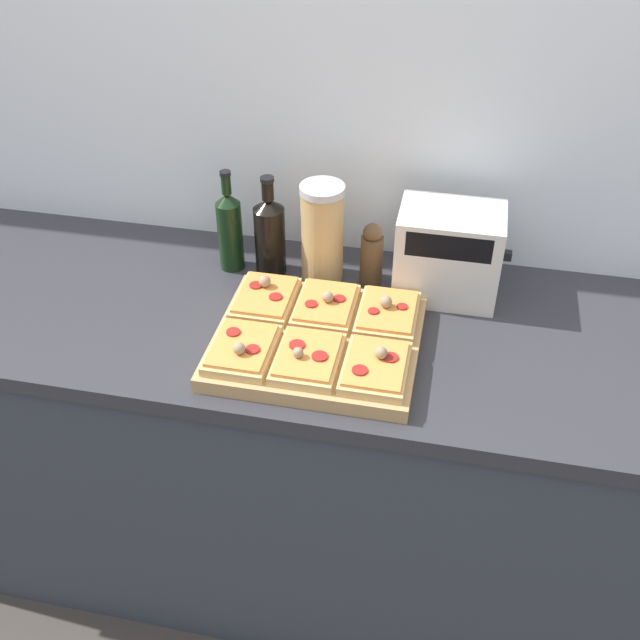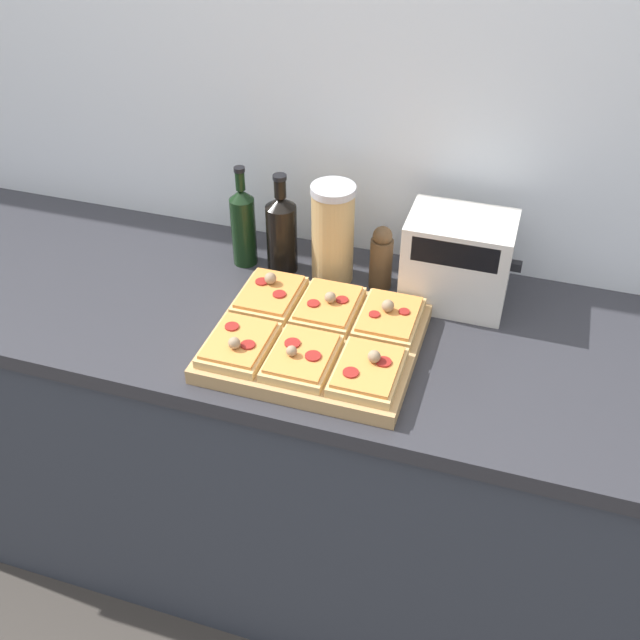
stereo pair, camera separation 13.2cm
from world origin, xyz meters
name	(u,v)px [view 2 (the right image)]	position (x,y,z in m)	size (l,w,h in m)	color
wall_back	(360,119)	(0.00, 0.67, 1.25)	(6.00, 0.06, 2.50)	silver
kitchen_counter	(316,452)	(0.00, 0.32, 0.45)	(2.63, 0.67, 0.91)	#333842
cutting_board	(316,341)	(0.03, 0.22, 0.92)	(0.44, 0.39, 0.03)	tan
pizza_slice_back_left	(270,294)	(-0.11, 0.31, 0.96)	(0.13, 0.18, 0.06)	tan
pizza_slice_back_center	(328,306)	(0.03, 0.31, 0.96)	(0.13, 0.18, 0.05)	tan
pizza_slice_back_right	(389,317)	(0.18, 0.31, 0.96)	(0.13, 0.18, 0.06)	tan
pizza_slice_front_left	(239,344)	(-0.11, 0.13, 0.96)	(0.13, 0.18, 0.05)	tan
pizza_slice_front_center	(302,357)	(0.03, 0.13, 0.96)	(0.13, 0.18, 0.05)	tan
pizza_slice_front_right	(368,370)	(0.18, 0.13, 0.96)	(0.13, 0.18, 0.05)	tan
olive_oil_bottle	(243,225)	(-0.24, 0.49, 1.02)	(0.06, 0.06, 0.26)	black
wine_bottle	(282,232)	(-0.14, 0.49, 1.01)	(0.08, 0.08, 0.26)	black
grain_jar_tall	(333,233)	(-0.01, 0.49, 1.03)	(0.11, 0.11, 0.25)	tan
pepper_mill	(381,258)	(0.11, 0.49, 0.99)	(0.05, 0.05, 0.17)	#47331E
toaster_oven	(458,260)	(0.29, 0.49, 1.02)	(0.26, 0.17, 0.22)	beige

